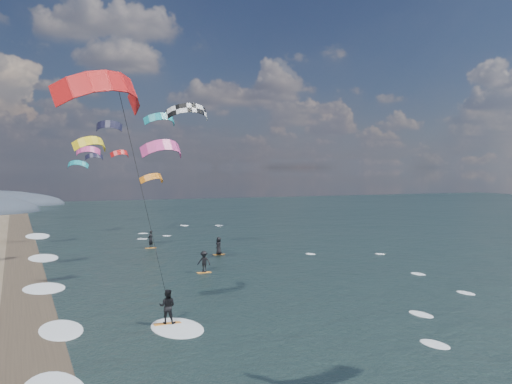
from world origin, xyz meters
name	(u,v)px	position (x,y,z in m)	size (l,w,h in m)	color
wet_sand_strip	(33,365)	(-12.00, 10.00, 0.00)	(3.00, 240.00, 0.00)	#382D23
kitesurfer_near_b	(137,167)	(-7.68, 9.55, 8.31)	(7.25, 9.10, 12.81)	orange
far_kitesurfers	(196,251)	(2.09, 32.98, 0.87)	(6.10, 16.17, 1.82)	orange
bg_kite_field	(124,146)	(-0.35, 54.47, 10.87)	(14.20, 65.86, 8.01)	black
shoreline_surf	(56,332)	(-10.80, 14.75, 0.00)	(2.40, 79.40, 0.11)	white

